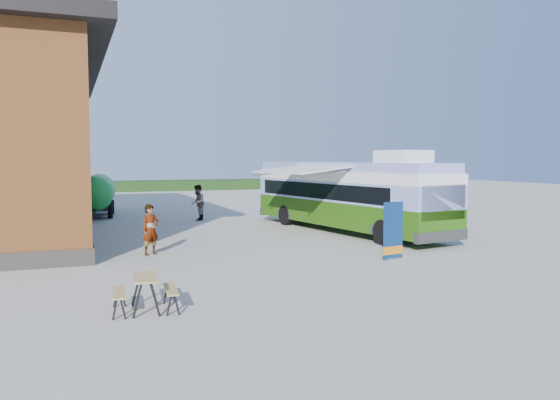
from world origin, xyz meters
name	(u,v)px	position (x,y,z in m)	size (l,w,h in m)	color
ground	(297,252)	(0.00, 0.00, 0.00)	(100.00, 100.00, 0.00)	#BCB7AD
hedge	(226,184)	(8.00, 38.00, 0.50)	(40.00, 3.00, 1.00)	#264419
bus	(346,193)	(3.95, 3.97, 1.64)	(4.07, 11.41, 3.43)	#376C12
awning	(305,174)	(1.93, 3.77, 2.50)	(3.18, 4.48, 0.52)	white
banner	(393,236)	(2.21, -2.38, 0.73)	(0.78, 0.26, 1.79)	navy
picnic_table	(145,285)	(-5.70, -5.50, 0.54)	(1.36, 1.23, 0.72)	tan
person_a	(151,230)	(-4.67, 1.19, 0.82)	(0.60, 0.39, 1.64)	#999999
person_b	(198,203)	(-1.05, 10.51, 0.91)	(0.88, 0.69, 1.81)	#999999
slurry_tanker	(97,192)	(-5.70, 14.44, 1.30)	(2.22, 6.10, 2.26)	green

